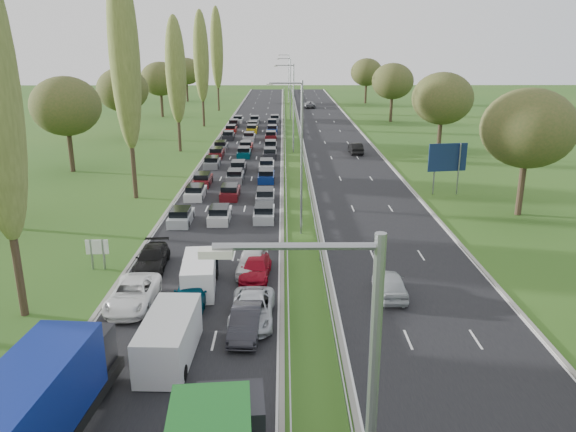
{
  "coord_description": "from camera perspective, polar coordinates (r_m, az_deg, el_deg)",
  "views": [
    {
      "loc": [
        3.09,
        0.33,
        14.63
      ],
      "look_at": [
        3.45,
        42.88,
        1.5
      ],
      "focal_mm": 35.0,
      "sensor_mm": 36.0,
      "label": 1
    }
  ],
  "objects": [
    {
      "name": "ground",
      "position": [
        81.01,
        0.53,
        6.74
      ],
      "size": [
        260.0,
        260.0,
        0.0
      ],
      "primitive_type": "plane",
      "color": "#2A561B",
      "rests_on": "ground"
    },
    {
      "name": "near_carriageway",
      "position": [
        83.63,
        -4.17,
        7.03
      ],
      "size": [
        10.5,
        215.0,
        0.04
      ],
      "primitive_type": "cube",
      "color": "black",
      "rests_on": "ground"
    },
    {
      "name": "far_carriageway",
      "position": [
        83.86,
        5.15,
        7.03
      ],
      "size": [
        10.5,
        215.0,
        0.04
      ],
      "primitive_type": "cube",
      "color": "black",
      "rests_on": "ground"
    },
    {
      "name": "central_reservation",
      "position": [
        83.38,
        0.5,
        7.43
      ],
      "size": [
        2.36,
        215.0,
        0.32
      ],
      "color": "gray",
      "rests_on": "ground"
    },
    {
      "name": "lamp_columns",
      "position": [
        78.16,
        0.57,
        10.81
      ],
      "size": [
        0.18,
        140.18,
        12.0
      ],
      "color": "gray",
      "rests_on": "ground"
    },
    {
      "name": "poplar_row",
      "position": [
        69.42,
        -13.06,
        14.87
      ],
      "size": [
        2.8,
        127.8,
        22.44
      ],
      "color": "#2D2116",
      "rests_on": "ground"
    },
    {
      "name": "woodland_left",
      "position": [
        67.51,
        -22.65,
        9.95
      ],
      "size": [
        8.0,
        166.0,
        11.1
      ],
      "color": "#2D2116",
      "rests_on": "ground"
    },
    {
      "name": "woodland_right",
      "position": [
        69.9,
        17.24,
        10.69
      ],
      "size": [
        8.0,
        153.0,
        11.1
      ],
      "color": "#2D2116",
      "rests_on": "ground"
    },
    {
      "name": "traffic_queue_fill",
      "position": [
        78.91,
        -4.38,
        6.74
      ],
      "size": [
        9.12,
        68.34,
        0.8
      ],
      "color": "#B2B7BC",
      "rests_on": "ground"
    },
    {
      "name": "near_car_2",
      "position": [
        33.96,
        -15.5,
        -7.62
      ],
      "size": [
        2.48,
        5.33,
        1.48
      ],
      "primitive_type": "imported",
      "rotation": [
        0.0,
        0.0,
        0.0
      ],
      "color": "white",
      "rests_on": "near_carriageway"
    },
    {
      "name": "near_car_3",
      "position": [
        39.12,
        -13.65,
        -4.18
      ],
      "size": [
        2.22,
        4.96,
        1.41
      ],
      "primitive_type": "imported",
      "rotation": [
        0.0,
        0.0,
        0.05
      ],
      "color": "black",
      "rests_on": "near_carriageway"
    },
    {
      "name": "near_car_7",
      "position": [
        33.59,
        -9.7,
        -7.6
      ],
      "size": [
        2.26,
        4.89,
        1.38
      ],
      "primitive_type": "imported",
      "rotation": [
        0.0,
        0.0,
        -0.07
      ],
      "color": "#053B51",
      "rests_on": "near_carriageway"
    },
    {
      "name": "near_car_9",
      "position": [
        29.85,
        -4.3,
        -10.65
      ],
      "size": [
        1.74,
        4.42,
        1.43
      ],
      "primitive_type": "imported",
      "rotation": [
        0.0,
        0.0,
        -0.05
      ],
      "color": "#222127",
      "rests_on": "near_carriageway"
    },
    {
      "name": "near_car_10",
      "position": [
        31.13,
        -3.68,
        -9.41
      ],
      "size": [
        2.43,
        5.14,
        1.42
      ],
      "primitive_type": "imported",
      "rotation": [
        0.0,
        0.0,
        -0.02
      ],
      "color": "#B5B9BF",
      "rests_on": "near_carriageway"
    },
    {
      "name": "near_car_11",
      "position": [
        36.57,
        -3.29,
        -5.32
      ],
      "size": [
        2.12,
        4.6,
        1.3
      ],
      "primitive_type": "imported",
      "rotation": [
        0.0,
        0.0,
        -0.07
      ],
      "color": "maroon",
      "rests_on": "near_carriageway"
    },
    {
      "name": "near_car_12",
      "position": [
        37.47,
        -3.63,
        -4.52
      ],
      "size": [
        2.17,
        4.79,
        1.59
      ],
      "primitive_type": "imported",
      "rotation": [
        0.0,
        0.0,
        -0.06
      ],
      "color": "silver",
      "rests_on": "near_carriageway"
    },
    {
      "name": "far_car_0",
      "position": [
        34.56,
        10.33,
        -6.81
      ],
      "size": [
        1.81,
        4.37,
        1.48
      ],
      "primitive_type": "imported",
      "rotation": [
        0.0,
        0.0,
        3.13
      ],
      "color": "#A5ABAF",
      "rests_on": "far_carriageway"
    },
    {
      "name": "far_car_1",
      "position": [
        78.42,
        6.89,
        6.85
      ],
      "size": [
        1.71,
        4.62,
        1.51
      ],
      "primitive_type": "imported",
      "rotation": [
        0.0,
        0.0,
        3.17
      ],
      "color": "black",
      "rests_on": "far_carriageway"
    },
    {
      "name": "far_car_2",
      "position": [
        135.31,
        2.21,
        11.26
      ],
      "size": [
        2.52,
        5.43,
        1.51
      ],
      "primitive_type": "imported",
      "rotation": [
        0.0,
        0.0,
        3.14
      ],
      "color": "slate",
      "rests_on": "far_carriageway"
    },
    {
      "name": "blue_lorry",
      "position": [
        23.71,
        -23.46,
        -16.62
      ],
      "size": [
        2.55,
        9.17,
        3.87
      ],
      "rotation": [
        0.0,
        0.0,
        -0.08
      ],
      "color": "black",
      "rests_on": "near_carriageway"
    },
    {
      "name": "white_van_front",
      "position": [
        28.21,
        -11.87,
        -11.8
      ],
      "size": [
        2.18,
        5.57,
        2.24
      ],
      "rotation": [
        0.0,
        0.0,
        -0.04
      ],
      "color": "silver",
      "rests_on": "near_carriageway"
    },
    {
      "name": "white_van_rear",
      "position": [
        35.34,
        -8.96,
        -5.74
      ],
      "size": [
        1.91,
        4.88,
        1.96
      ],
      "rotation": [
        0.0,
        0.0,
        0.09
      ],
      "color": "white",
      "rests_on": "near_carriageway"
    },
    {
      "name": "info_sign",
      "position": [
        39.73,
        -18.81,
        -3.31
      ],
      "size": [
        1.5,
        0.16,
        2.1
      ],
      "color": "gray",
      "rests_on": "ground"
    },
    {
      "name": "direction_sign",
      "position": [
        58.16,
        15.89,
        5.53
      ],
      "size": [
        3.96,
        0.74,
        5.2
      ],
      "color": "gray",
      "rests_on": "ground"
    }
  ]
}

